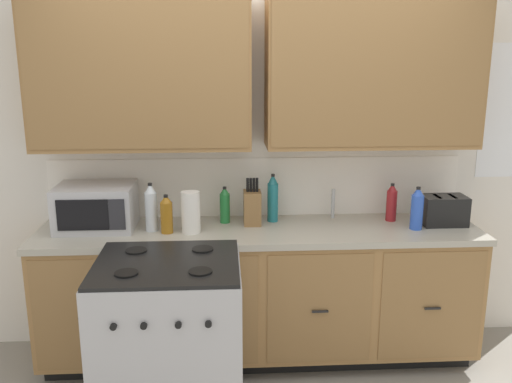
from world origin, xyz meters
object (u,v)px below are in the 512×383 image
Objects in this scene: stove_range at (170,343)px; knife_block at (252,207)px; microwave at (96,207)px; bottle_teal at (273,198)px; bottle_blue at (417,209)px; toaster at (444,210)px; paper_towel_roll at (191,212)px; bottle_clear at (151,208)px; bottle_amber at (167,214)px; bottle_red at (392,203)px; bottle_green at (225,205)px.

knife_block is (0.48, 0.72, 0.55)m from stove_range.
bottle_teal is (1.13, 0.09, 0.02)m from microwave.
stove_range is at bearing -128.41° from bottle_teal.
knife_block reaches higher than bottle_blue.
stove_range is 1.16m from bottle_teal.
paper_towel_roll reaches higher than toaster.
stove_range is 3.39× the size of toaster.
bottle_clear is (-0.25, 0.05, 0.02)m from paper_towel_roll.
stove_range is 3.91× the size of bottle_amber.
knife_block is at bearing 176.35° from toaster.
microwave is at bearing 165.09° from bottle_amber.
bottle_amber is 1.47m from bottle_red.
bottle_green is at bearing 164.56° from knife_block.
bottle_green is (0.36, 0.20, -0.00)m from bottle_amber.
bottle_teal is (-0.79, 0.03, 0.03)m from bottle_red.
microwave is 2.23m from toaster.
bottle_teal is 0.92m from bottle_blue.
bottle_amber is at bearing 179.33° from bottle_blue.
microwave is at bearing -175.65° from bottle_teal.
microwave is 1.13m from bottle_teal.
bottle_blue reaches higher than bottle_red.
bottle_clear is at bearing -162.05° from bottle_green.
stove_range is at bearing -151.97° from bottle_red.
bottle_blue reaches higher than bottle_amber.
paper_towel_roll is 0.81× the size of bottle_teal.
bottle_red is 0.22m from bottle_blue.
bottle_clear is at bearing -168.39° from bottle_teal.
toaster is 1.78m from bottle_amber.
bottle_blue is at bearing -9.13° from knife_block.
bottle_clear reaches higher than bottle_blue.
bottle_blue is at bearing 20.30° from stove_range.
toaster is at bearing -5.16° from bottle_green.
stove_range is 3.06× the size of knife_block.
knife_block reaches higher than bottle_amber.
bottle_teal is (0.32, 0.01, 0.04)m from bottle_green.
bottle_blue is at bearing -0.67° from bottle_amber.
bottle_blue reaches higher than toaster.
bottle_amber is (-0.54, -0.15, 0.00)m from knife_block.
microwave is 0.82m from bottle_green.
bottle_green is at bearing 178.75° from bottle_red.
bottle_amber is 1.01× the size of bottle_green.
bottle_teal is at bearing 51.59° from stove_range.
knife_block reaches higher than bottle_clear.
bottle_blue reaches higher than stove_range.
toaster is at bearing 0.63° from bottle_clear.
bottle_clear is at bearing -175.44° from bottle_red.
bottle_amber is at bearing -164.69° from knife_block.
bottle_clear is (-0.64, -0.10, 0.03)m from knife_block.
paper_towel_roll is at bearing -159.04° from knife_block.
bottle_teal reaches higher than bottle_clear.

